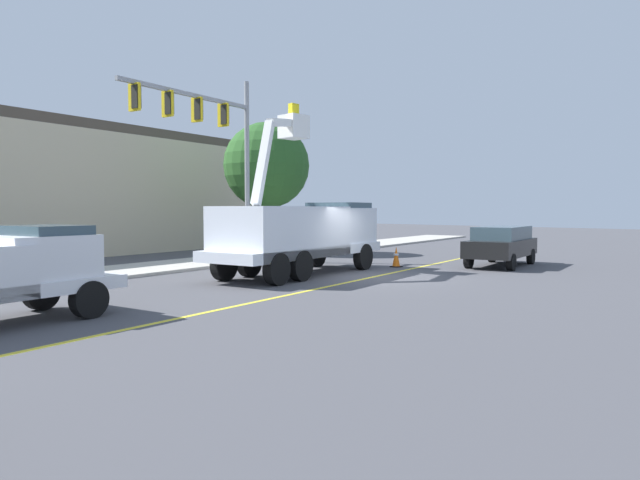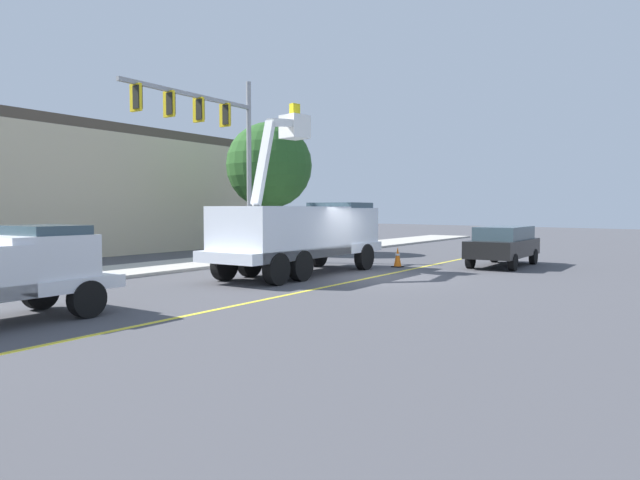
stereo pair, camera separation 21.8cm
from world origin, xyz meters
name	(u,v)px [view 1 (the left image)]	position (x,y,z in m)	size (l,w,h in m)	color
ground	(374,277)	(0.00, 0.00, 0.00)	(120.00, 120.00, 0.00)	#47474C
sidewalk_far_side	(200,263)	(-1.68, 8.52, 0.06)	(60.00, 3.60, 0.12)	#B2ADA3
lane_centre_stripe	(374,277)	(0.00, 0.00, 0.00)	(50.00, 0.16, 0.01)	yellow
utility_bucket_truck	(301,231)	(-1.27, 2.45, 1.60)	(8.53, 4.04, 6.54)	white
passing_minivan	(501,243)	(6.85, -1.42, 0.97)	(5.08, 2.79, 1.69)	black
traffic_cone_mid_front	(396,257)	(3.36, 1.53, 0.42)	(0.40, 0.40, 0.85)	black
traffic_signal_mast	(210,132)	(-1.79, 7.46, 5.71)	(7.02, 1.60, 8.23)	gray
commercial_building_backdrop	(24,189)	(-5.77, 18.03, 3.44)	(28.51, 12.14, 6.89)	beige
street_tree_right	(266,166)	(4.35, 11.08, 4.80)	(4.68, 4.68, 7.15)	brown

